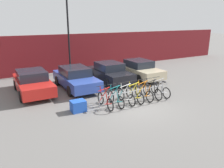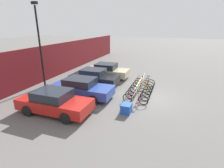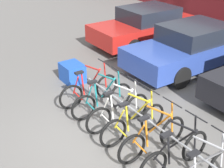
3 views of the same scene
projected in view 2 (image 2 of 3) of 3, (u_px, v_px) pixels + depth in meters
ground_plane at (146, 97)px, 12.59m from camera, size 120.00×120.00×0.00m
hoarding_wall at (37, 66)px, 15.10m from camera, size 36.00×0.16×3.16m
bike_rack at (139, 88)px, 13.03m from camera, size 4.20×0.04×0.57m
bicycle_red at (135, 98)px, 11.39m from camera, size 0.68×1.71×1.05m
bicycle_teal at (137, 95)px, 11.94m from camera, size 0.68×1.71×1.05m
bicycle_white at (139, 92)px, 12.52m from camera, size 0.68×1.71×1.05m
bicycle_yellow at (141, 89)px, 13.02m from camera, size 0.68×1.71×1.05m
bicycle_orange at (142, 87)px, 13.56m from camera, size 0.68×1.71×1.05m
bicycle_black at (143, 84)px, 14.10m from camera, size 0.68×1.71×1.05m
bicycle_silver at (145, 82)px, 14.64m from camera, size 0.68×1.71×1.05m
car_red at (54, 102)px, 10.15m from camera, size 1.91×4.32×1.40m
car_blue at (81, 88)px, 12.38m from camera, size 1.91×4.45×1.40m
car_black at (94, 77)px, 14.87m from camera, size 1.91×4.07×1.40m
car_beige at (107, 71)px, 16.96m from camera, size 1.91×4.14×1.40m
lamp_post at (40, 42)px, 13.67m from camera, size 0.24×0.44×6.56m
cargo_crate at (126, 108)px, 10.27m from camera, size 0.70×0.56×0.55m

